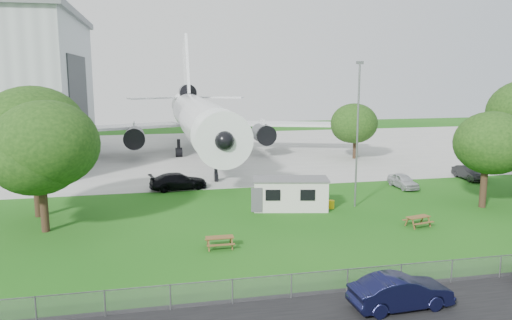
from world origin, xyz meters
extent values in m
plane|color=#28671A|center=(0.00, 0.00, 0.00)|extent=(160.00, 160.00, 0.00)
cube|color=#B7B7B2|center=(0.00, 38.00, 0.01)|extent=(120.00, 46.00, 0.03)
cube|color=#2D3033|center=(-16.93, 33.00, 6.75)|extent=(0.16, 16.00, 12.96)
cylinder|color=white|center=(-2.00, 34.00, 5.10)|extent=(5.40, 34.00, 5.40)
cone|color=white|center=(-2.00, 15.00, 5.10)|extent=(5.40, 5.50, 5.40)
cone|color=white|center=(-2.00, 55.00, 5.90)|extent=(4.86, 9.00, 4.86)
cube|color=white|center=(-14.50, 37.20, 3.90)|extent=(21.36, 10.77, 0.36)
cube|color=white|center=(10.50, 37.20, 3.90)|extent=(21.36, 10.77, 0.36)
cube|color=white|center=(-2.00, 55.00, 11.60)|extent=(0.46, 9.96, 12.17)
cylinder|color=#515459|center=(-10.50, 33.50, 3.00)|extent=(2.50, 4.20, 2.50)
cylinder|color=#515459|center=(6.50, 33.50, 3.00)|extent=(2.50, 4.20, 2.50)
cylinder|color=#515459|center=(-2.00, 54.00, 7.90)|extent=(2.60, 4.50, 2.60)
cylinder|color=black|center=(-2.00, 18.50, 1.20)|extent=(0.36, 0.36, 2.40)
cylinder|color=black|center=(-4.80, 35.00, 1.20)|extent=(0.44, 0.44, 2.40)
cylinder|color=black|center=(0.80, 35.00, 1.20)|extent=(0.44, 0.44, 2.40)
cube|color=silver|center=(2.60, 6.59, 1.25)|extent=(6.39, 3.69, 2.50)
cube|color=#59595B|center=(2.60, 6.59, 2.56)|extent=(6.63, 3.93, 0.12)
cylinder|color=gold|center=(6.00, 5.99, 0.35)|extent=(0.50, 0.50, 0.70)
cube|color=gray|center=(0.00, -9.50, 0.00)|extent=(58.00, 0.04, 1.30)
cylinder|color=slate|center=(8.20, 6.20, 6.00)|extent=(0.16, 0.16, 12.00)
cylinder|color=#382619|center=(-17.43, 8.68, 1.86)|extent=(0.56, 0.56, 3.73)
sphere|color=#315C19|center=(-17.43, 8.68, 6.42)|extent=(9.20, 9.20, 9.20)
cylinder|color=#382619|center=(-16.17, 4.55, 1.70)|extent=(0.56, 0.56, 3.41)
sphere|color=#315C19|center=(-16.17, 4.55, 5.87)|extent=(7.77, 7.77, 7.77)
cylinder|color=#382619|center=(18.60, 3.68, 1.48)|extent=(0.56, 0.56, 2.97)
sphere|color=#315C19|center=(18.60, 3.68, 5.11)|extent=(6.64, 6.64, 6.64)
cylinder|color=#382619|center=(17.80, 28.52, 1.26)|extent=(0.56, 0.56, 2.52)
sphere|color=#315C19|center=(17.80, 28.52, 4.33)|extent=(6.42, 6.42, 6.42)
imported|color=black|center=(2.82, -11.64, 0.82)|extent=(5.05, 1.98, 1.64)
imported|color=#AEB1B6|center=(15.60, 11.63, 0.68)|extent=(1.72, 4.06, 1.37)
imported|color=black|center=(24.34, 13.71, 0.72)|extent=(1.72, 4.42, 1.43)
imported|color=black|center=(-6.07, 15.66, 0.80)|extent=(5.82, 3.06, 1.61)
camera|label=1|loc=(-8.74, -32.12, 11.21)|focal=35.00mm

